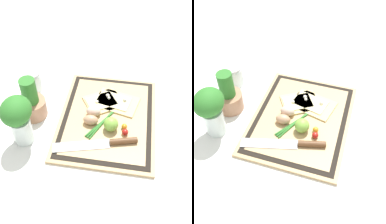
{
  "view_description": "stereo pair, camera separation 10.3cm",
  "coord_description": "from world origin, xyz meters",
  "views": [
    {
      "loc": [
        -0.69,
        -0.06,
        0.79
      ],
      "look_at": [
        0.0,
        0.05,
        0.03
      ],
      "focal_mm": 42.0,
      "sensor_mm": 36.0,
      "label": 1
    },
    {
      "loc": [
        -0.67,
        -0.16,
        0.79
      ],
      "look_at": [
        0.0,
        0.05,
        0.03
      ],
      "focal_mm": 42.0,
      "sensor_mm": 36.0,
      "label": 2
    }
  ],
  "objects": [
    {
      "name": "cherry_tomato_red",
      "position": [
        -0.08,
        -0.07,
        0.03
      ],
      "size": [
        0.02,
        0.02,
        0.02
      ],
      "primitive_type": "sphere",
      "color": "red",
      "rests_on": "cutting_board"
    },
    {
      "name": "sauce_jar",
      "position": [
        0.12,
        0.35,
        0.04
      ],
      "size": [
        0.09,
        0.09,
        0.09
      ],
      "color": "silver",
      "rests_on": "ground_plane"
    },
    {
      "name": "pizza_slice_far",
      "position": [
        0.07,
        0.03,
        0.02
      ],
      "size": [
        0.18,
        0.19,
        0.02
      ],
      "color": "#DBBC7F",
      "rests_on": "cutting_board"
    },
    {
      "name": "egg_pink",
      "position": [
        -0.0,
        0.06,
        0.03
      ],
      "size": [
        0.04,
        0.06,
        0.04
      ],
      "primitive_type": "ellipsoid",
      "color": "beige",
      "rests_on": "cutting_board"
    },
    {
      "name": "ground_plane",
      "position": [
        0.0,
        0.0,
        0.0
      ],
      "size": [
        6.0,
        6.0,
        0.0
      ],
      "primitive_type": "plane",
      "color": "white"
    },
    {
      "name": "herb_glass",
      "position": [
        -0.15,
        0.29,
        0.12
      ],
      "size": [
        0.12,
        0.1,
        0.2
      ],
      "color": "silver",
      "rests_on": "ground_plane"
    },
    {
      "name": "cherry_tomato_yellow",
      "position": [
        -0.05,
        -0.07,
        0.03
      ],
      "size": [
        0.02,
        0.02,
        0.02
      ],
      "primitive_type": "sphere",
      "color": "orange",
      "rests_on": "cutting_board"
    },
    {
      "name": "egg_brown",
      "position": [
        -0.05,
        0.06,
        0.03
      ],
      "size": [
        0.04,
        0.06,
        0.04
      ],
      "primitive_type": "ellipsoid",
      "color": "tan",
      "rests_on": "cutting_board"
    },
    {
      "name": "herb_pot",
      "position": [
        -0.02,
        0.3,
        0.06
      ],
      "size": [
        0.11,
        0.11,
        0.18
      ],
      "color": "#AD7A5B",
      "rests_on": "ground_plane"
    },
    {
      "name": "knife",
      "position": [
        -0.13,
        -0.02,
        0.02
      ],
      "size": [
        0.11,
        0.3,
        0.02
      ],
      "color": "silver",
      "rests_on": "cutting_board"
    },
    {
      "name": "pizza_slice_near",
      "position": [
        0.08,
        -0.02,
        0.02
      ],
      "size": [
        0.16,
        0.2,
        0.02
      ],
      "color": "#DBBC7F",
      "rests_on": "cutting_board"
    },
    {
      "name": "lime",
      "position": [
        -0.06,
        -0.02,
        0.04
      ],
      "size": [
        0.06,
        0.06,
        0.06
      ],
      "primitive_type": "sphere",
      "color": "#7FB742",
      "rests_on": "cutting_board"
    },
    {
      "name": "scallion_bunch",
      "position": [
        -0.01,
        -0.0,
        0.02
      ],
      "size": [
        0.23,
        0.15,
        0.01
      ],
      "color": "#2D7528",
      "rests_on": "cutting_board"
    },
    {
      "name": "cutting_board",
      "position": [
        0.0,
        0.0,
        0.01
      ],
      "size": [
        0.48,
        0.38,
        0.02
      ],
      "color": "tan",
      "rests_on": "ground_plane"
    }
  ]
}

